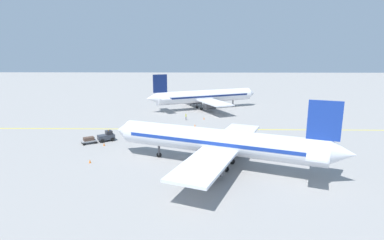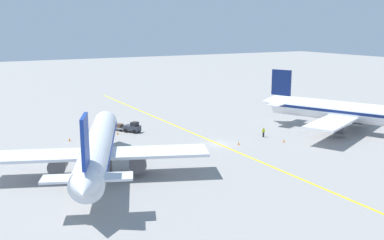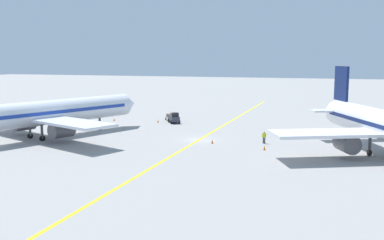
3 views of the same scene
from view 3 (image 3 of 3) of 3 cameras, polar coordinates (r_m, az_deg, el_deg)
The scene contains 10 objects.
ground_plane at distance 65.15m, azimuth 0.91°, elevation -2.54°, with size 400.00×400.00×0.00m, color gray.
apron_yellow_centreline at distance 65.15m, azimuth 0.91°, elevation -2.53°, with size 0.40×120.00×0.01m, color yellow.
airplane_adjacent_stand at distance 69.27m, azimuth -18.20°, elevation 0.80°, with size 27.93×34.08×10.60m.
baggage_tug_dark at distance 81.56m, azimuth -2.28°, elevation 0.24°, with size 2.92×3.33×2.11m.
baggage_cart_trailing at distance 84.77m, azimuth -2.79°, elevation 0.43°, with size 2.60×2.94×1.24m.
ground_crew_worker at distance 63.13m, azimuth 9.15°, elevation -2.14°, with size 0.58×0.23×1.68m.
traffic_cone_near_nose at distance 82.38m, azimuth -4.34°, elevation -0.14°, with size 0.32×0.32×0.55m, color orange.
traffic_cone_mid_apron at distance 58.75m, azimuth 9.18°, elevation -3.53°, with size 0.32×0.32×0.55m, color orange.
traffic_cone_by_wingtip at distance 62.43m, azimuth 2.59°, elevation -2.75°, with size 0.32×0.32×0.55m, color orange.
traffic_cone_far_edge at distance 85.58m, azimuth -9.85°, elevation 0.07°, with size 0.32×0.32×0.55m, color orange.
Camera 3 is at (-18.93, 61.19, 11.91)m, focal length 42.00 mm.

